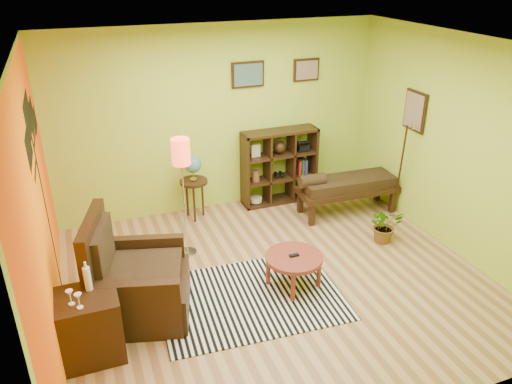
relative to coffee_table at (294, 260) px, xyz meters
name	(u,v)px	position (x,y,z in m)	size (l,w,h in m)	color
ground	(276,280)	(-0.14, 0.17, -0.36)	(5.00, 5.00, 0.00)	#A98152
room_shell	(271,143)	(-0.24, 0.19, 1.44)	(5.04, 4.54, 2.82)	#A4C738
zebra_rug	(250,297)	(-0.57, -0.05, -0.36)	(2.09, 1.49, 0.01)	white
coffee_table	(294,260)	(0.00, 0.00, 0.00)	(0.68, 0.68, 0.44)	maroon
armchair	(135,285)	(-1.83, 0.17, 0.00)	(1.22, 1.21, 1.21)	black
side_cabinet	(90,325)	(-2.34, -0.33, -0.01)	(0.59, 0.54, 1.02)	black
floor_lamp	(181,163)	(-1.02, 1.16, 0.95)	(0.24, 0.24, 1.62)	silver
globe_table	(193,171)	(-0.66, 2.12, 0.40)	(0.41, 0.41, 1.01)	black
cube_shelf	(280,166)	(0.77, 2.20, 0.24)	(1.20, 0.35, 1.20)	black
bench	(345,186)	(1.53, 1.46, 0.09)	(1.58, 0.62, 0.71)	black
potted_plant	(385,229)	(1.63, 0.51, -0.17)	(0.45, 0.50, 0.39)	#26661E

